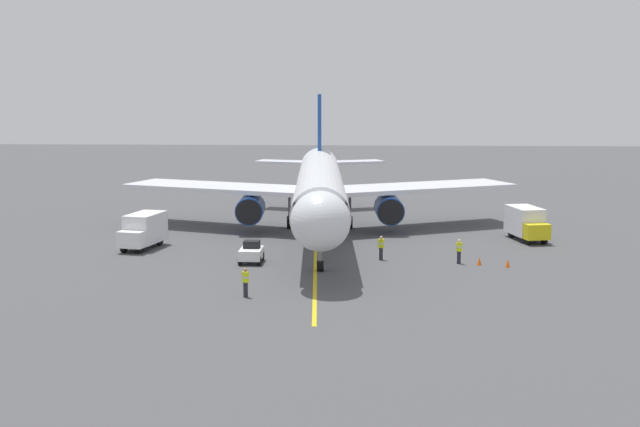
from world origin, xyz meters
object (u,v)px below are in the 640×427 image
ground_crew_wing_walker (381,248)px  ground_crew_loader (459,251)px  box_truck_portside (527,223)px  safety_cone_nose_left (508,263)px  tug_starboard_side (251,253)px  safety_cone_nose_right (479,261)px  airplane (320,186)px  ground_crew_marshaller (245,282)px  box_truck_near_nose (143,230)px

ground_crew_wing_walker → ground_crew_loader: size_ratio=1.00×
box_truck_portside → safety_cone_nose_left: (3.27, 10.05, -1.11)m
tug_starboard_side → ground_crew_wing_walker: bearing=-171.3°
ground_crew_loader → safety_cone_nose_right: ground_crew_loader is taller
airplane → safety_cone_nose_right: (-11.50, 11.36, -3.73)m
ground_crew_wing_walker → safety_cone_nose_right: bearing=168.7°
safety_cone_nose_left → ground_crew_wing_walker: bearing=-12.8°
ground_crew_wing_walker → safety_cone_nose_right: (-6.66, 1.33, -0.61)m
ground_crew_marshaller → box_truck_portside: 27.24m
safety_cone_nose_right → airplane: bearing=-44.6°
safety_cone_nose_left → safety_cone_nose_right: same height
ground_crew_marshaller → ground_crew_loader: (-13.32, -9.69, 0.00)m
safety_cone_nose_right → safety_cone_nose_left: bearing=162.0°
ground_crew_loader → box_truck_near_nose: 23.50m
airplane → box_truck_portside: size_ratio=8.20×
box_truck_portside → safety_cone_nose_left: bearing=72.0°
box_truck_near_nose → box_truck_portside: 29.95m
ground_crew_marshaller → tug_starboard_side: size_ratio=0.74×
ground_crew_loader → safety_cone_nose_right: size_ratio=3.11×
ground_crew_loader → safety_cone_nose_left: (-3.15, 0.97, -0.61)m
box_truck_near_nose → box_truck_portside: bearing=-170.6°
ground_crew_loader → box_truck_near_nose: size_ratio=0.35×
box_truck_near_nose → ground_crew_loader: bearing=169.8°
airplane → safety_cone_nose_left: (-13.31, 11.94, -3.73)m
ground_crew_loader → box_truck_portside: bearing=-125.3°
ground_crew_loader → safety_cone_nose_right: (-1.34, 0.38, -0.61)m
ground_crew_marshaller → safety_cone_nose_right: size_ratio=3.11×
ground_crew_marshaller → ground_crew_loader: same height
box_truck_near_nose → safety_cone_nose_right: size_ratio=8.90×
airplane → tug_starboard_side: 12.56m
safety_cone_nose_right → ground_crew_loader: bearing=-15.9°
airplane → ground_crew_loader: (-10.16, 10.97, -3.12)m
airplane → box_truck_near_nose: 14.88m
airplane → safety_cone_nose_right: 16.58m
safety_cone_nose_left → box_truck_near_nose: bearing=-11.0°
box_truck_near_nose → safety_cone_nose_right: bearing=169.5°
ground_crew_marshaller → box_truck_portside: size_ratio=0.35×
ground_crew_marshaller → tug_starboard_side: (0.96, -9.27, -0.18)m
ground_crew_wing_walker → safety_cone_nose_left: 8.70m
airplane → ground_crew_marshaller: 21.13m
box_truck_portside → tug_starboard_side: (20.71, 9.50, -0.68)m
airplane → tug_starboard_side: size_ratio=17.52×
safety_cone_nose_left → safety_cone_nose_right: bearing=-18.0°
airplane → ground_crew_marshaller: bearing=81.3°
airplane → ground_crew_marshaller: airplane is taller
ground_crew_loader → safety_cone_nose_right: 1.52m
box_truck_near_nose → airplane: bearing=-152.3°
safety_cone_nose_right → ground_crew_wing_walker: bearing=-11.3°
ground_crew_wing_walker → box_truck_portside: box_truck_portside is taller
ground_crew_wing_walker → box_truck_near_nose: size_ratio=0.35×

